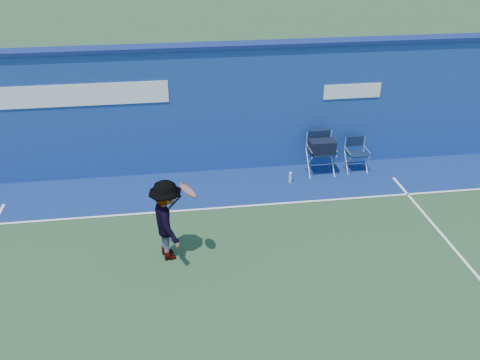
{
  "coord_description": "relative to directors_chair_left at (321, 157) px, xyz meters",
  "views": [
    {
      "loc": [
        -0.66,
        -6.17,
        5.82
      ],
      "look_at": [
        0.56,
        2.6,
        1.0
      ],
      "focal_mm": 38.0,
      "sensor_mm": 36.0,
      "label": 1
    }
  ],
  "objects": [
    {
      "name": "directors_chair_left",
      "position": [
        0.0,
        0.0,
        0.0
      ],
      "size": [
        0.61,
        0.56,
        1.03
      ],
      "color": "silver",
      "rests_on": "ground"
    },
    {
      "name": "tennis_player",
      "position": [
        -3.7,
        -2.89,
        0.36
      ],
      "size": [
        0.98,
        1.14,
        1.6
      ],
      "color": "#EA4738",
      "rests_on": "ground"
    },
    {
      "name": "court_lines",
      "position": [
        -2.8,
        -3.93,
        -0.43
      ],
      "size": [
        24.0,
        12.0,
        0.01
      ],
      "color": "white",
      "rests_on": "out_of_bounds_strip"
    },
    {
      "name": "ground",
      "position": [
        -2.8,
        -4.53,
        -0.44
      ],
      "size": [
        80.0,
        80.0,
        0.0
      ],
      "primitive_type": "plane",
      "color": "#254526",
      "rests_on": "ground"
    },
    {
      "name": "water_bottle",
      "position": [
        -0.83,
        -0.39,
        -0.31
      ],
      "size": [
        0.07,
        0.07,
        0.26
      ],
      "primitive_type": "cylinder",
      "color": "silver",
      "rests_on": "ground"
    },
    {
      "name": "out_of_bounds_strip",
      "position": [
        -2.8,
        -0.43,
        -0.43
      ],
      "size": [
        24.0,
        1.8,
        0.01
      ],
      "primitive_type": "cube",
      "color": "navy",
      "rests_on": "ground"
    },
    {
      "name": "stadium_wall",
      "position": [
        -2.81,
        0.67,
        1.11
      ],
      "size": [
        24.0,
        0.5,
        3.08
      ],
      "color": "navy",
      "rests_on": "ground"
    },
    {
      "name": "directors_chair_right",
      "position": [
        0.91,
        0.02,
        -0.18
      ],
      "size": [
        0.49,
        0.44,
        0.82
      ],
      "color": "silver",
      "rests_on": "ground"
    }
  ]
}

